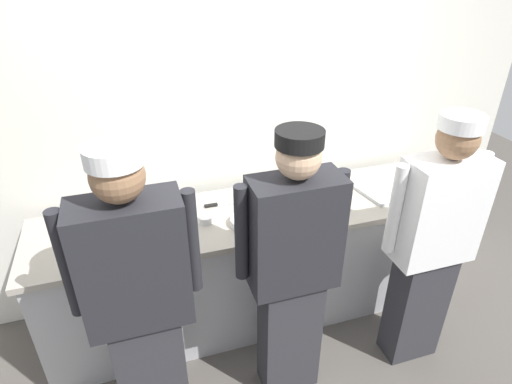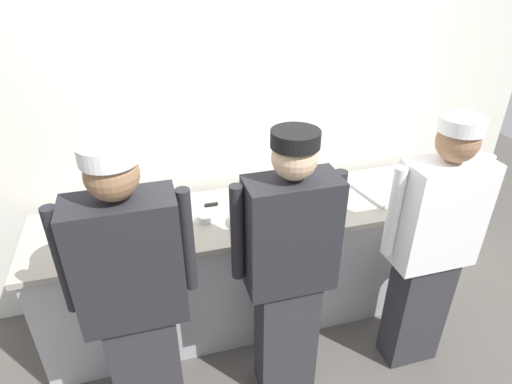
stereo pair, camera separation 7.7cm
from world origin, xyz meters
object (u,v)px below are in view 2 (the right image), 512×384
chef_far_right (431,246)px  ramekin_green_sauce (89,232)px  squeeze_bottle_primary (274,199)px  ramekin_orange_sauce (205,218)px  chef_center (289,268)px  sheet_tray (392,189)px  mixing_bowl_steel (156,215)px  chef_near_left (135,298)px  chefs_knife (221,204)px  ramekin_red_sauce (268,192)px  plate_stack_front (331,194)px  deli_cup (112,230)px  plate_stack_rear (246,221)px

chef_far_right → ramekin_green_sauce: (-1.94, 0.67, 0.01)m
squeeze_bottle_primary → ramekin_orange_sauce: (-0.46, -0.00, -0.07)m
chef_center → sheet_tray: 1.19m
ramekin_green_sauce → squeeze_bottle_primary: bearing=-2.0°
mixing_bowl_steel → ramekin_green_sauce: bearing=-176.9°
chef_near_left → chefs_knife: 1.01m
chef_near_left → chef_far_right: size_ratio=1.03×
chef_far_right → squeeze_bottle_primary: chef_far_right is taller
chef_center → chefs_knife: chef_center is taller
ramekin_orange_sauce → ramekin_green_sauce: same height
ramekin_green_sauce → ramekin_red_sauce: bearing=7.8°
chefs_knife → chef_center: bearing=-74.7°
sheet_tray → ramekin_orange_sauce: (-1.37, -0.03, 0.01)m
chef_near_left → ramekin_red_sauce: 1.26m
plate_stack_front → ramekin_green_sauce: 1.60m
chef_center → ramekin_red_sauce: size_ratio=21.41×
mixing_bowl_steel → chefs_knife: size_ratio=1.34×
mixing_bowl_steel → sheet_tray: 1.67m
ramekin_green_sauce → deli_cup: 0.14m
chef_center → deli_cup: 1.10m
chef_near_left → plate_stack_front: 1.52m
chef_center → deli_cup: (-0.92, 0.60, 0.03)m
plate_stack_rear → chefs_knife: plate_stack_rear is taller
plate_stack_rear → ramekin_orange_sauce: (-0.25, 0.10, 0.00)m
plate_stack_rear → chefs_knife: (-0.10, 0.28, -0.02)m
chef_far_right → ramekin_green_sauce: 2.05m
ramekin_orange_sauce → squeeze_bottle_primary: bearing=0.3°
squeeze_bottle_primary → ramekin_green_sauce: bearing=178.0°
chef_near_left → ramekin_green_sauce: bearing=110.0°
ramekin_red_sauce → chef_far_right: bearing=-48.2°
plate_stack_front → plate_stack_rear: plate_stack_front is taller
ramekin_orange_sauce → chefs_knife: (0.14, 0.18, -0.02)m
plate_stack_rear → squeeze_bottle_primary: size_ratio=1.10×
plate_stack_rear → mixing_bowl_steel: bearing=162.8°
plate_stack_rear → chef_near_left: bearing=-142.7°
mixing_bowl_steel → ramekin_green_sauce: size_ratio=3.70×
ramekin_red_sauce → plate_stack_rear: bearing=-127.4°
chef_center → plate_stack_front: bearing=50.1°
ramekin_orange_sauce → ramekin_red_sauce: 0.52m
plate_stack_front → ramekin_red_sauce: size_ratio=3.06×
squeeze_bottle_primary → ramekin_red_sauce: bearing=83.5°
ramekin_orange_sauce → mixing_bowl_steel: bearing=167.9°
plate_stack_front → deli_cup: bearing=-178.1°
squeeze_bottle_primary → mixing_bowl_steel: bearing=175.3°
squeeze_bottle_primary → deli_cup: (-1.03, -0.00, -0.05)m
chef_near_left → chefs_knife: bearing=53.8°
plate_stack_rear → squeeze_bottle_primary: bearing=26.6°
sheet_tray → ramekin_green_sauce: ramekin_green_sauce is taller
chef_far_right → chef_near_left: bearing=-179.7°
plate_stack_front → squeeze_bottle_primary: squeeze_bottle_primary is taller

